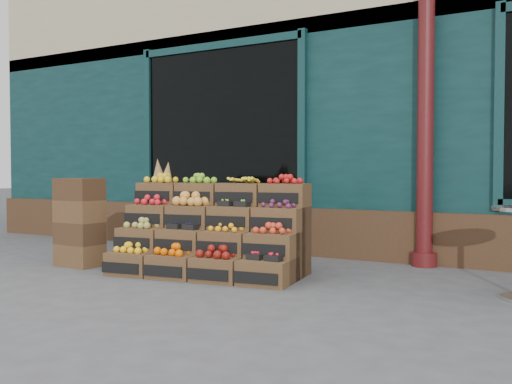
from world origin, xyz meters
The scene contains 5 objects.
ground centered at (0.00, 0.00, 0.00)m, with size 60.00×60.00×0.00m, color #4C4C4F.
shop_facade centered at (0.00, 5.11, 2.40)m, with size 12.00×6.24×4.80m.
crate_display centered at (-0.63, 0.52, 0.37)m, with size 2.04×1.19×1.21m.
spare_crates centered at (-2.18, 0.17, 0.49)m, with size 0.51×0.36×0.99m.
shopkeeper centered at (-1.47, 2.84, 0.90)m, with size 0.66×0.43×1.80m, color #175324.
Camera 1 is at (2.69, -4.40, 1.05)m, focal length 40.00 mm.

